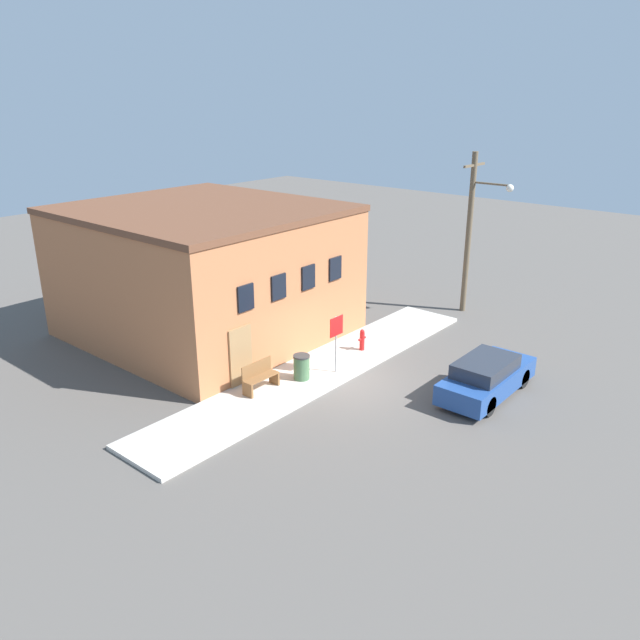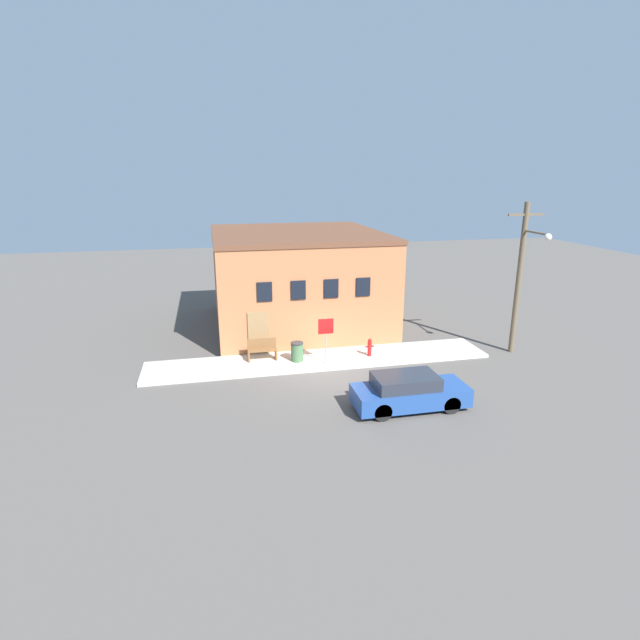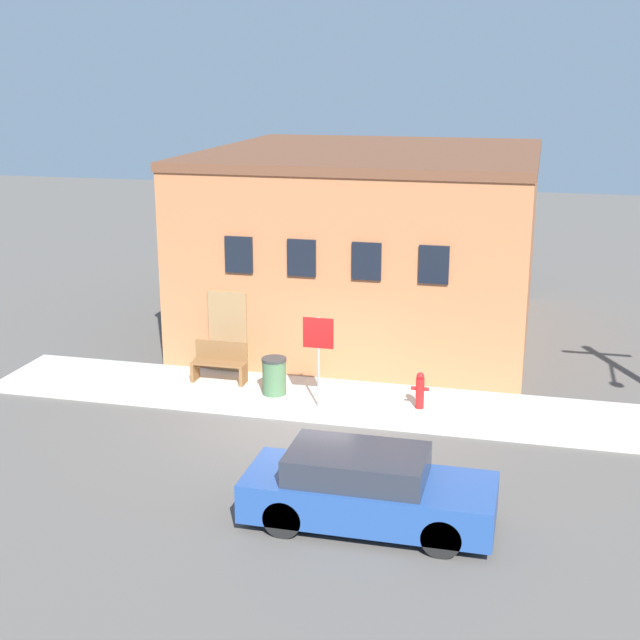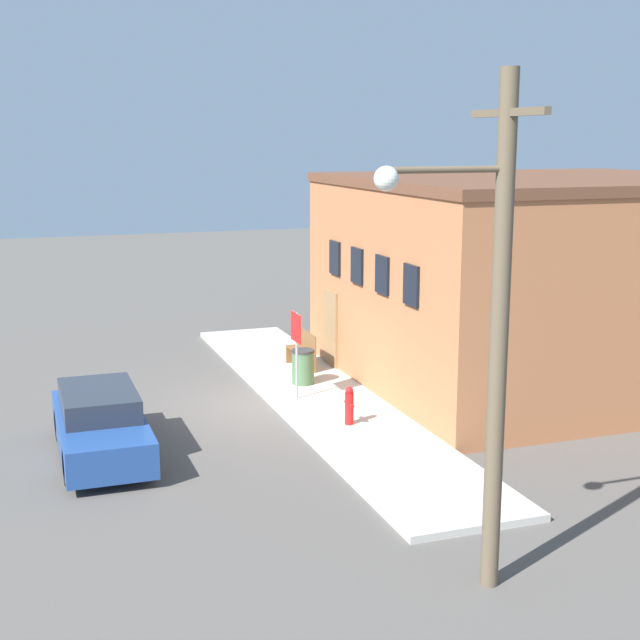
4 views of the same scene
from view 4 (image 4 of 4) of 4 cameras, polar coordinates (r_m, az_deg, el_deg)
The scene contains 9 objects.
ground_plane at distance 21.47m, azimuth -3.26°, elevation -5.46°, with size 80.00×80.00×0.00m, color #56514C.
sidewalk at distance 21.83m, azimuth -0.01°, elevation -4.97°, with size 15.88×2.57×0.14m.
brick_building at distance 23.95m, azimuth 14.14°, elevation 2.54°, with size 9.16×9.94×5.33m.
fire_hydrant at distance 19.51m, azimuth 1.88°, elevation -5.49°, with size 0.41×0.19×0.85m.
stop_sign at distance 21.12m, azimuth -1.54°, elevation -1.21°, with size 0.70×0.06×2.10m.
bench at distance 24.22m, azimuth -1.10°, elevation -1.99°, with size 1.33×0.44×0.99m.
trash_bin at distance 22.65m, azimuth -1.10°, elevation -3.00°, with size 0.59×0.59×0.89m.
utility_pole at distance 12.19m, azimuth 10.92°, elevation 0.02°, with size 1.80×1.98×7.18m.
parked_car at distance 18.50m, azimuth -13.87°, elevation -6.50°, with size 4.25×1.65×1.34m.
Camera 4 is at (19.73, -5.67, 6.29)m, focal length 50.00 mm.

